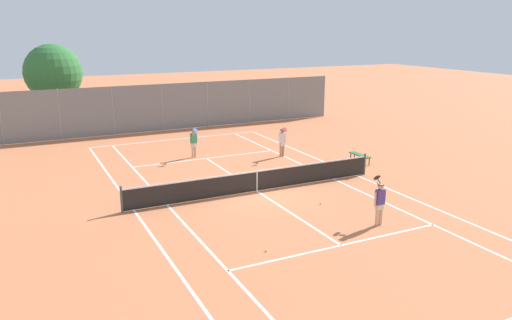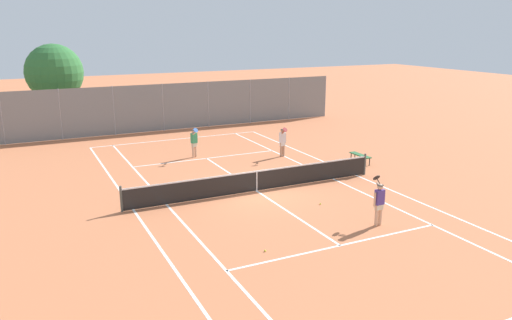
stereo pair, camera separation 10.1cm
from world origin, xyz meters
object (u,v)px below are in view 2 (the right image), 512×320
object	(u,v)px
tennis_net	(257,180)
player_near_side	(379,201)
player_far_left	(194,141)
loose_tennis_ball_2	(320,204)
loose_tennis_ball_0	(326,169)
courtside_bench	(360,156)
player_far_right	(283,140)
tree_behind_left	(54,74)
loose_tennis_ball_1	(265,251)

from	to	relation	value
tennis_net	player_near_side	xyz separation A→B (m)	(2.30, -5.51, 0.42)
player_far_left	loose_tennis_ball_2	xyz separation A→B (m)	(2.11, -9.68, -0.89)
loose_tennis_ball_0	player_far_left	bearing A→B (deg)	134.40
loose_tennis_ball_2	courtside_bench	bearing A→B (deg)	39.80
tennis_net	player_near_side	bearing A→B (deg)	-67.37
player_far_right	courtside_bench	distance (m)	4.39
courtside_bench	tree_behind_left	xyz separation A→B (m)	(-13.80, 16.54, 3.52)
tennis_net	tree_behind_left	xyz separation A→B (m)	(-6.69, 18.41, 3.42)
loose_tennis_ball_1	courtside_bench	size ratio (longest dim) A/B	0.04
player_far_left	loose_tennis_ball_0	xyz separation A→B (m)	(5.24, -5.35, -0.89)
player_far_left	player_far_right	bearing A→B (deg)	-23.87
loose_tennis_ball_2	courtside_bench	size ratio (longest dim) A/B	0.04
player_near_side	loose_tennis_ball_1	bearing A→B (deg)	-177.52
tennis_net	loose_tennis_ball_1	distance (m)	6.25
loose_tennis_ball_1	player_near_side	bearing A→B (deg)	2.48
player_far_right	loose_tennis_ball_0	world-z (taller)	player_far_right
loose_tennis_ball_1	courtside_bench	distance (m)	12.23
player_far_left	loose_tennis_ball_2	world-z (taller)	player_far_left
loose_tennis_ball_0	courtside_bench	xyz separation A→B (m)	(2.39, 0.26, 0.38)
loose_tennis_ball_2	tree_behind_left	distance (m)	23.03
loose_tennis_ball_0	loose_tennis_ball_2	bearing A→B (deg)	-125.83
player_far_right	player_far_left	bearing A→B (deg)	156.13
player_far_right	loose_tennis_ball_1	distance (m)	12.52
loose_tennis_ball_0	courtside_bench	size ratio (longest dim) A/B	0.04
loose_tennis_ball_0	tree_behind_left	bearing A→B (deg)	124.19
tennis_net	loose_tennis_ball_1	xyz separation A→B (m)	(-2.48, -5.72, -0.48)
loose_tennis_ball_1	player_far_right	bearing A→B (deg)	58.63
tennis_net	player_near_side	distance (m)	5.99
player_far_left	loose_tennis_ball_0	size ratio (longest dim) A/B	26.88
player_far_left	loose_tennis_ball_1	xyz separation A→B (m)	(-1.96, -12.67, -0.89)
player_far_right	loose_tennis_ball_2	xyz separation A→B (m)	(-2.43, -7.67, -0.89)
loose_tennis_ball_0	courtside_bench	distance (m)	2.43
player_far_right	loose_tennis_ball_2	size ratio (longest dim) A/B	26.88
player_far_left	player_far_right	world-z (taller)	same
tree_behind_left	courtside_bench	bearing A→B (deg)	-50.16
player_near_side	player_far_right	size ratio (longest dim) A/B	1.00
loose_tennis_ball_0	tennis_net	bearing A→B (deg)	-161.25
player_near_side	loose_tennis_ball_2	bearing A→B (deg)	104.15
player_far_left	loose_tennis_ball_1	bearing A→B (deg)	-98.80
tennis_net	loose_tennis_ball_2	bearing A→B (deg)	-59.66
loose_tennis_ball_0	loose_tennis_ball_1	world-z (taller)	same
loose_tennis_ball_1	tree_behind_left	distance (m)	24.80
tennis_net	player_far_right	distance (m)	6.39
tree_behind_left	player_near_side	bearing A→B (deg)	-69.40
loose_tennis_ball_0	loose_tennis_ball_2	xyz separation A→B (m)	(-3.13, -4.33, 0.00)
player_far_right	loose_tennis_ball_1	xyz separation A→B (m)	(-6.50, -10.66, -0.89)
player_far_left	courtside_bench	distance (m)	9.18
tennis_net	loose_tennis_ball_1	world-z (taller)	tennis_net
tennis_net	player_far_right	size ratio (longest dim) A/B	6.76
tennis_net	loose_tennis_ball_0	bearing A→B (deg)	18.75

